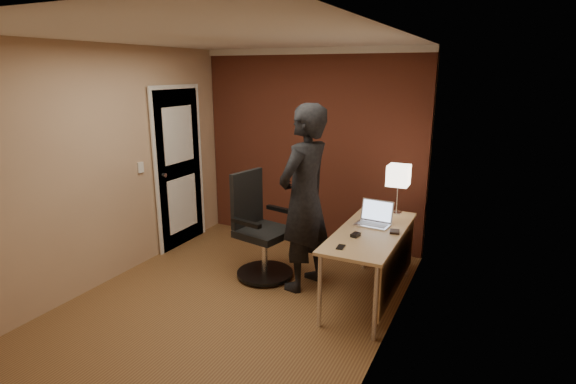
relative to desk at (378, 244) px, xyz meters
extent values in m
plane|color=brown|center=(-1.25, -0.68, -0.60)|extent=(4.00, 4.00, 0.00)
plane|color=white|center=(-1.25, -0.68, 1.90)|extent=(4.00, 4.00, 0.00)
plane|color=tan|center=(-1.25, 1.32, 0.65)|extent=(3.00, 0.00, 3.00)
plane|color=tan|center=(-1.25, -2.68, 0.65)|extent=(3.00, 0.00, 3.00)
plane|color=tan|center=(-2.75, -0.68, 0.65)|extent=(0.00, 4.00, 4.00)
plane|color=tan|center=(0.25, -0.68, 0.65)|extent=(0.00, 4.00, 4.00)
cube|color=brown|center=(-1.25, 1.29, 0.65)|extent=(2.98, 0.06, 2.50)
cube|color=silver|center=(-1.25, 1.28, 1.86)|extent=(3.00, 0.08, 0.08)
cube|color=silver|center=(-2.71, -0.68, 1.86)|extent=(0.08, 4.00, 0.08)
cube|color=silver|center=(0.21, -0.68, 1.86)|extent=(0.08, 4.00, 0.08)
cube|color=silver|center=(-2.73, 0.42, 0.40)|extent=(0.05, 0.82, 2.02)
cube|color=silver|center=(-2.71, 0.42, 0.40)|extent=(0.02, 0.92, 2.12)
cylinder|color=silver|center=(-2.68, 0.09, 0.40)|extent=(0.05, 0.05, 0.05)
cube|color=silver|center=(-2.74, -0.23, 0.55)|extent=(0.02, 0.08, 0.12)
cube|color=tan|center=(-0.07, 0.00, 0.11)|extent=(0.60, 1.50, 0.03)
cube|color=tan|center=(0.21, 0.00, -0.17)|extent=(0.02, 1.38, 0.54)
cylinder|color=silver|center=(-0.32, -0.69, -0.25)|extent=(0.04, 0.04, 0.70)
cylinder|color=silver|center=(-0.32, 0.69, -0.25)|extent=(0.04, 0.04, 0.70)
cylinder|color=silver|center=(0.18, -0.69, -0.25)|extent=(0.04, 0.04, 0.70)
cylinder|color=silver|center=(0.18, 0.69, -0.25)|extent=(0.04, 0.04, 0.70)
cube|color=silver|center=(0.03, 0.64, 0.14)|extent=(0.11, 0.11, 0.01)
cylinder|color=silver|center=(0.03, 0.64, 0.29)|extent=(0.01, 0.01, 0.30)
cube|color=white|center=(0.03, 0.64, 0.55)|extent=(0.22, 0.22, 0.22)
cube|color=silver|center=(-0.10, 0.15, 0.14)|extent=(0.35, 0.25, 0.01)
cube|color=silver|center=(-0.09, 0.27, 0.25)|extent=(0.33, 0.08, 0.22)
cube|color=#B2CCF2|center=(-0.09, 0.26, 0.25)|extent=(0.30, 0.07, 0.19)
cube|color=gray|center=(-0.10, 0.14, 0.14)|extent=(0.29, 0.15, 0.00)
cube|color=black|center=(-0.16, -0.22, 0.14)|extent=(0.08, 0.11, 0.03)
cube|color=black|center=(-0.19, -0.54, 0.13)|extent=(0.07, 0.12, 0.01)
cube|color=black|center=(0.15, 0.03, 0.14)|extent=(0.11, 0.13, 0.02)
cylinder|color=black|center=(-1.25, -0.01, -0.56)|extent=(0.62, 0.62, 0.03)
cylinder|color=silver|center=(-1.25, -0.01, -0.32)|extent=(0.07, 0.07, 0.47)
cube|color=black|center=(-1.25, -0.01, -0.08)|extent=(0.60, 0.60, 0.08)
cube|color=black|center=(-1.49, 0.03, 0.27)|extent=(0.15, 0.47, 0.61)
cube|color=black|center=(-1.19, 0.27, 0.11)|extent=(0.38, 0.13, 0.04)
cube|color=black|center=(-1.30, -0.30, 0.11)|extent=(0.38, 0.13, 0.04)
imported|color=black|center=(-0.78, -0.01, 0.36)|extent=(0.59, 0.78, 1.93)
camera|label=1|loc=(0.99, -4.04, 1.62)|focal=28.00mm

